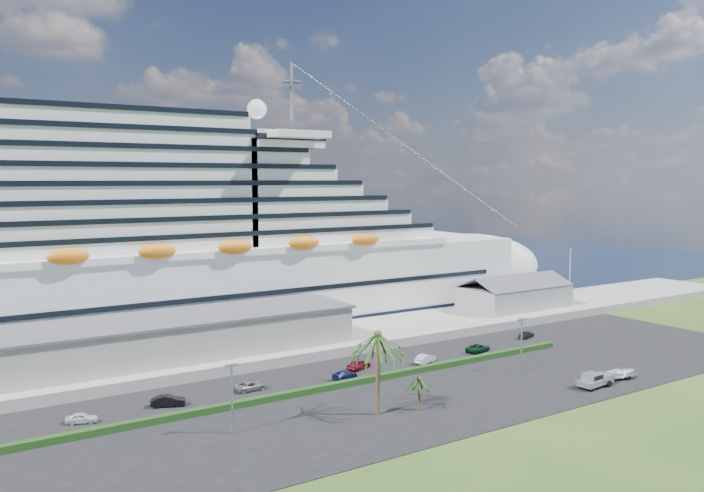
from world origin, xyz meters
TOP-DOWN VIEW (x-y plane):
  - ground at (0.00, 0.00)m, footprint 420.00×420.00m
  - asphalt_lot at (0.00, 11.00)m, footprint 140.00×38.00m
  - wharf at (0.00, 40.00)m, footprint 240.00×20.00m
  - water at (0.00, 130.00)m, footprint 420.00×160.00m
  - cruise_ship at (-21.53, 64.00)m, footprint 191.00×38.00m
  - terminal_building at (-25.00, 40.00)m, footprint 61.00×15.00m
  - port_shed at (52.00, 40.00)m, footprint 24.00×12.31m
  - flagpole at (70.04, 40.00)m, footprint 1.08×0.16m
  - hedge at (-8.00, 16.00)m, footprint 88.00×1.10m
  - lamp_post_left at (-28.00, 8.00)m, footprint 1.60×0.35m
  - lamp_post_right at (20.00, 8.00)m, footprint 1.60×0.35m
  - palm_tall at (-10.00, 4.00)m, footprint 8.82×8.82m
  - palm_short at (-4.50, 2.50)m, footprint 3.53×3.53m
  - parked_car_0 at (-42.14, 21.15)m, footprint 4.04×2.85m
  - parked_car_1 at (-31.27, 21.52)m, footprint 4.75×3.16m
  - parked_car_2 at (-19.33, 21.90)m, footprint 4.62×2.23m
  - parked_car_3 at (-5.15, 19.45)m, footprint 4.49×2.40m
  - parked_car_4 at (-0.49, 22.67)m, footprint 4.85×3.18m
  - parked_car_5 at (10.50, 19.75)m, footprint 4.74×3.03m
  - parked_car_6 at (22.79, 20.46)m, footprint 5.38×3.31m
  - parked_car_7 at (37.85, 23.40)m, footprint 4.64×3.12m
  - pickup_truck at (22.70, -3.61)m, footprint 6.20×2.70m
  - boat_trailer at (29.49, -3.28)m, footprint 5.82×4.26m

SIDE VIEW (x-z plane):
  - ground at x=0.00m, z-range 0.00..0.00m
  - water at x=0.00m, z-range 0.00..0.02m
  - asphalt_lot at x=0.00m, z-range 0.00..0.12m
  - hedge at x=-8.00m, z-range 0.12..1.02m
  - parked_car_3 at x=-5.15m, z-range 0.12..1.36m
  - parked_car_7 at x=37.85m, z-range 0.12..1.37m
  - parked_car_2 at x=-19.33m, z-range 0.12..1.39m
  - parked_car_0 at x=-42.14m, z-range 0.12..1.40m
  - parked_car_6 at x=22.79m, z-range 0.12..1.51m
  - parked_car_5 at x=10.50m, z-range 0.12..1.60m
  - parked_car_1 at x=-31.27m, z-range 0.12..1.60m
  - parked_car_4 at x=-0.49m, z-range 0.12..1.66m
  - wharf at x=0.00m, z-range 0.00..1.80m
  - boat_trailer at x=29.49m, z-range 0.38..2.00m
  - pickup_truck at x=22.70m, z-range 0.22..2.36m
  - palm_short at x=-4.50m, z-range 1.38..5.95m
  - port_shed at x=52.00m, z-range 0.71..8.08m
  - terminal_building at x=-25.00m, z-range 1.86..8.16m
  - lamp_post_left at x=-28.00m, z-range 1.21..9.48m
  - lamp_post_right at x=20.00m, z-range 1.21..9.48m
  - flagpole at x=70.04m, z-range 2.27..14.27m
  - palm_tall at x=-10.00m, z-range 3.64..14.77m
  - cruise_ship at x=-21.53m, z-range -10.31..43.69m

